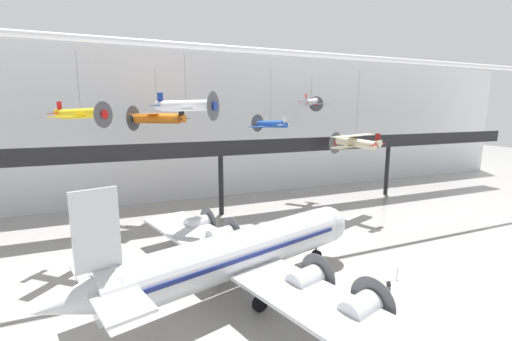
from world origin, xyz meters
name	(u,v)px	position (x,y,z in m)	size (l,w,h in m)	color
ground_plane	(328,315)	(0.00, 0.00, 0.00)	(260.00, 260.00, 0.00)	#9E9B96
hangar_back_wall	(200,127)	(0.00, 38.06, 11.85)	(140.00, 3.00, 23.70)	silver
mezzanine_walkway	(223,152)	(0.00, 25.55, 9.06)	(110.00, 3.20, 10.75)	black
ceiling_truss_beam	(256,50)	(0.00, 13.63, 20.56)	(120.00, 0.60, 0.60)	silver
airliner_silver_main	(234,255)	(-5.55, 4.99, 3.58)	(25.99, 30.17, 10.33)	silver
suspended_plane_yellow_lowwing	(81,114)	(-16.31, 17.69, 14.40)	(5.77, 6.01, 7.14)	yellow
suspended_plane_orange_highwing	(157,118)	(-8.06, 28.25, 13.67)	(7.97, 8.66, 8.27)	orange
suspended_plane_blue_trainer	(270,124)	(5.98, 22.95, 12.83)	(6.63, 5.73, 8.44)	#1E4CAD
suspended_plane_cream_biplane	(356,142)	(16.84, 18.75, 10.37)	(8.66, 7.42, 11.53)	beige
suspended_plane_white_twin	(186,106)	(-6.74, 15.70, 15.15)	(6.72, 6.95, 6.55)	silver
suspended_plane_silver_racer	(311,102)	(16.15, 29.31, 15.94)	(5.85, 6.12, 5.81)	silver
stanchion_barrier	(397,276)	(8.61, 2.07, 0.33)	(0.36, 0.36, 1.08)	#B2B5BA
info_sign_pedestal	(388,289)	(6.14, 0.52, 0.46)	(0.25, 0.76, 1.24)	#4C4C51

